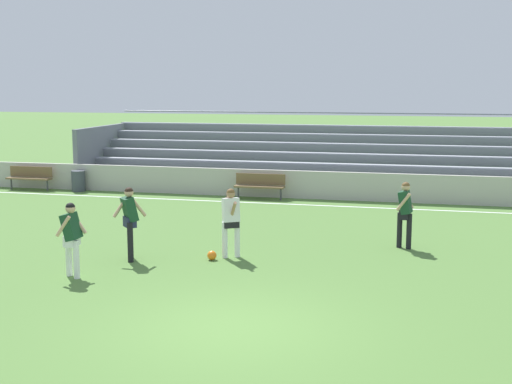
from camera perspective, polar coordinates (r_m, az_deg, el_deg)
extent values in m
plane|color=#517A38|center=(11.73, -1.98, -11.25)|extent=(160.00, 160.00, 0.00)
cube|color=white|center=(23.15, 5.96, -1.15)|extent=(44.00, 0.12, 0.01)
cube|color=#BCB7AD|center=(24.34, 6.39, 0.53)|extent=(48.00, 0.16, 1.00)
cube|color=#9EA3AD|center=(25.19, 7.26, 0.40)|extent=(21.47, 0.36, 0.08)
cube|color=slate|center=(25.02, 7.20, -0.03)|extent=(21.47, 0.04, 0.33)
cube|color=#9EA3AD|center=(25.90, 7.46, 1.36)|extent=(21.47, 0.36, 0.08)
cube|color=slate|center=(25.72, 7.41, 0.94)|extent=(21.47, 0.04, 0.33)
cube|color=#9EA3AD|center=(26.61, 7.65, 2.27)|extent=(21.47, 0.36, 0.08)
cube|color=slate|center=(26.44, 7.60, 1.87)|extent=(21.47, 0.04, 0.33)
cube|color=#9EA3AD|center=(27.34, 7.83, 3.13)|extent=(21.47, 0.36, 0.08)
cube|color=slate|center=(27.15, 7.78, 2.75)|extent=(21.47, 0.04, 0.33)
cube|color=#9EA3AD|center=(28.06, 8.00, 3.95)|extent=(21.47, 0.36, 0.08)
cube|color=slate|center=(27.88, 7.96, 3.58)|extent=(21.47, 0.04, 0.33)
cube|color=#9EA3AD|center=(28.80, 8.17, 4.72)|extent=(21.47, 0.36, 0.08)
cube|color=slate|center=(28.61, 8.12, 4.37)|extent=(21.47, 0.04, 0.33)
cube|color=#9EA3AD|center=(29.53, 8.32, 5.46)|extent=(21.47, 0.36, 0.08)
cube|color=slate|center=(29.35, 8.28, 5.11)|extent=(21.47, 0.04, 0.33)
cube|color=slate|center=(30.30, -12.64, 3.25)|extent=(0.20, 4.95, 2.28)
cylinder|color=slate|center=(29.75, 8.39, 6.54)|extent=(21.47, 0.06, 0.06)
cube|color=brown|center=(27.81, -18.44, 1.08)|extent=(1.80, 0.40, 0.06)
cube|color=brown|center=(27.93, -18.27, 1.63)|extent=(1.80, 0.05, 0.40)
cylinder|color=#47474C|center=(28.26, -19.76, 0.67)|extent=(0.07, 0.07, 0.45)
cylinder|color=#47474C|center=(27.44, -17.04, 0.57)|extent=(0.07, 0.07, 0.45)
cube|color=brown|center=(24.26, 0.28, 0.44)|extent=(1.80, 0.40, 0.06)
cube|color=brown|center=(24.40, 0.38, 1.08)|extent=(1.80, 0.05, 0.40)
cylinder|color=#47474C|center=(24.49, -1.49, -0.02)|extent=(0.07, 0.07, 0.45)
cylinder|color=#47474C|center=(24.13, 2.09, -0.15)|extent=(0.07, 0.07, 0.45)
cylinder|color=#3D424C|center=(26.98, -14.62, 0.90)|extent=(0.52, 0.52, 0.79)
cylinder|color=white|center=(16.12, -2.62, -4.02)|extent=(0.13, 0.13, 0.86)
cylinder|color=white|center=(16.19, -1.58, -3.96)|extent=(0.13, 0.13, 0.86)
cube|color=black|center=(16.07, -2.11, -2.56)|extent=(0.42, 0.38, 0.24)
cube|color=white|center=(16.01, -2.12, -1.51)|extent=(0.47, 0.44, 0.58)
cylinder|color=#A87A5B|center=(16.19, -2.31, -1.25)|extent=(0.27, 0.38, 0.44)
cylinder|color=#A87A5B|center=(15.81, -1.92, -1.50)|extent=(0.27, 0.38, 0.44)
sphere|color=#A87A5B|center=(15.94, -2.12, -0.15)|extent=(0.21, 0.21, 0.21)
sphere|color=brown|center=(15.94, -2.12, -0.07)|extent=(0.20, 0.20, 0.20)
cylinder|color=black|center=(16.32, -10.44, -3.87)|extent=(0.13, 0.13, 0.93)
cylinder|color=black|center=(15.97, -10.46, -4.16)|extent=(0.13, 0.13, 0.93)
cube|color=#232847|center=(16.06, -10.50, -2.46)|extent=(0.40, 0.41, 0.24)
cube|color=#194228|center=(16.00, -10.53, -1.41)|extent=(0.50, 0.51, 0.59)
cylinder|color=#D6A884|center=(15.96, -9.78, -1.27)|extent=(0.32, 0.30, 0.47)
cylinder|color=#D6A884|center=(16.03, -11.29, -1.28)|extent=(0.32, 0.30, 0.47)
sphere|color=#D6A884|center=(15.94, -10.57, -0.05)|extent=(0.21, 0.21, 0.21)
sphere|color=black|center=(15.93, -10.57, 0.03)|extent=(0.20, 0.20, 0.20)
cylinder|color=black|center=(17.48, 11.90, -3.14)|extent=(0.13, 0.13, 0.89)
cylinder|color=black|center=(17.37, 12.66, -3.24)|extent=(0.13, 0.13, 0.89)
cube|color=black|center=(17.34, 12.33, -1.82)|extent=(0.28, 0.39, 0.24)
cube|color=#194228|center=(17.29, 12.36, -0.84)|extent=(0.39, 0.43, 0.59)
cylinder|color=#D6A884|center=(17.47, 12.50, -0.62)|extent=(0.37, 0.14, 0.47)
cylinder|color=#D6A884|center=(17.10, 12.22, -0.82)|extent=(0.37, 0.14, 0.47)
sphere|color=#D6A884|center=(17.23, 12.40, 0.42)|extent=(0.21, 0.21, 0.21)
sphere|color=brown|center=(17.23, 12.41, 0.49)|extent=(0.20, 0.20, 0.20)
cylinder|color=white|center=(15.16, -15.37, -5.27)|extent=(0.13, 0.13, 0.82)
cylinder|color=white|center=(14.91, -14.77, -5.47)|extent=(0.13, 0.13, 0.82)
cube|color=white|center=(14.94, -15.14, -3.92)|extent=(0.23, 0.37, 0.24)
cube|color=#194228|center=(14.88, -15.18, -2.79)|extent=(0.36, 0.39, 0.60)
cylinder|color=#D6A884|center=(14.99, -14.58, -2.53)|extent=(0.37, 0.09, 0.47)
cylinder|color=#D6A884|center=(14.76, -15.81, -2.77)|extent=(0.37, 0.09, 0.47)
sphere|color=#D6A884|center=(14.81, -15.24, -1.33)|extent=(0.21, 0.21, 0.21)
sphere|color=black|center=(14.81, -15.25, -1.25)|extent=(0.20, 0.20, 0.20)
sphere|color=orange|center=(16.01, -3.71, -5.31)|extent=(0.22, 0.22, 0.22)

